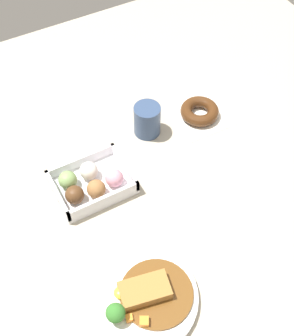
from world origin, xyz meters
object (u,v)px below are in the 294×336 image
curry_plate (141,297)px  donut_box (90,183)px  chocolate_ring_donut (200,112)px  coffee_mug (147,120)px

curry_plate → donut_box: size_ratio=1.28×
donut_box → chocolate_ring_donut: donut_box is taller
coffee_mug → curry_plate: bearing=-120.2°
curry_plate → coffee_mug: 0.46m
chocolate_ring_donut → coffee_mug: size_ratio=1.72×
curry_plate → chocolate_ring_donut: 0.54m
chocolate_ring_donut → curry_plate: bearing=-135.3°
curry_plate → donut_box: 0.30m
curry_plate → coffee_mug: bearing=59.8°
chocolate_ring_donut → donut_box: bearing=-167.4°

